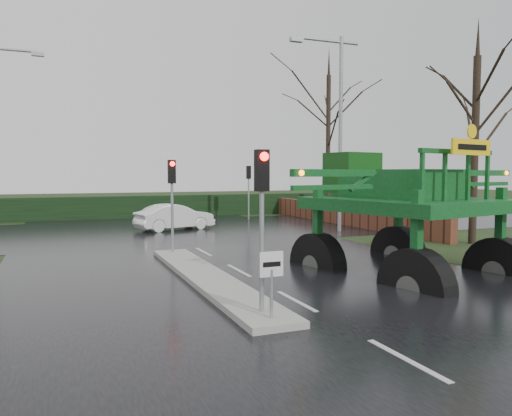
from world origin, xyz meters
name	(u,v)px	position (x,y,z in m)	size (l,w,h in m)	color
ground	(296,302)	(0.00, 0.00, 0.00)	(140.00, 140.00, 0.00)	black
road_main	(190,245)	(0.00, 10.00, 0.00)	(14.00, 80.00, 0.02)	black
road_cross	(162,230)	(0.00, 16.00, 0.01)	(80.00, 12.00, 0.02)	black
median_island	(207,278)	(-1.30, 3.00, 0.09)	(1.20, 10.00, 0.16)	gray
hedge_row	(139,207)	(0.00, 24.00, 0.75)	(44.00, 0.90, 1.50)	black
brick_wall	(333,213)	(10.50, 16.00, 0.60)	(0.40, 20.00, 1.20)	#592D1E
keep_left_sign	(271,274)	(-1.30, -1.50, 1.06)	(0.50, 0.07, 1.35)	gray
traffic_signal_near	(262,195)	(-1.30, -1.01, 2.59)	(0.26, 0.33, 3.52)	gray
traffic_signal_mid	(172,186)	(-1.30, 7.49, 2.59)	(0.26, 0.33, 3.52)	gray
traffic_signal_far	(249,180)	(6.50, 20.01, 2.59)	(0.26, 0.33, 3.52)	gray
street_light_right	(335,116)	(8.19, 12.00, 5.99)	(3.85, 0.30, 10.00)	gray
tree_right_near	(476,123)	(11.50, 6.00, 5.20)	(5.60, 5.60, 9.64)	black
tree_right_far	(328,125)	(13.00, 21.00, 6.50)	(7.00, 7.00, 12.05)	black
crop_sprayer	(410,190)	(3.45, 0.25, 2.59)	(9.64, 6.91, 5.48)	black
white_sedan	(175,230)	(0.65, 15.81, 0.00)	(1.46, 4.19, 1.38)	white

